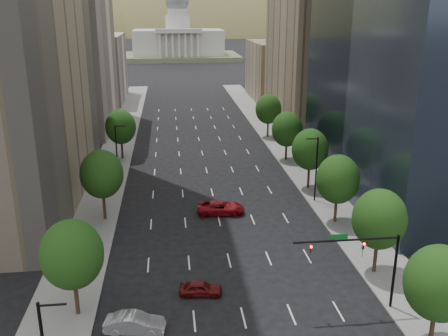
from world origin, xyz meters
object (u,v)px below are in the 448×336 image
object	(u,v)px
traffic_signal	(368,257)
capitol	(178,42)
car_maroon	(201,288)
car_silver	(135,323)
car_red_far	(221,208)

from	to	relation	value
traffic_signal	capitol	distance (m)	219.99
car_maroon	car_silver	size ratio (longest dim) A/B	0.81
car_maroon	car_silver	distance (m)	7.41
traffic_signal	capitol	xyz separation A→B (m)	(-10.53, 219.71, 3.40)
capitol	car_silver	xyz separation A→B (m)	(-9.00, -220.63, -7.77)
traffic_signal	car_maroon	world-z (taller)	traffic_signal
capitol	car_red_far	size ratio (longest dim) A/B	9.98
car_maroon	car_red_far	bearing A→B (deg)	-4.87
car_maroon	car_red_far	world-z (taller)	car_red_far
capitol	car_silver	distance (m)	220.95
capitol	car_red_far	world-z (taller)	capitol
car_silver	capitol	bearing A→B (deg)	5.21
traffic_signal	car_maroon	xyz separation A→B (m)	(-13.89, 3.88, -4.50)
traffic_signal	capitol	world-z (taller)	capitol
traffic_signal	car_silver	distance (m)	20.03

